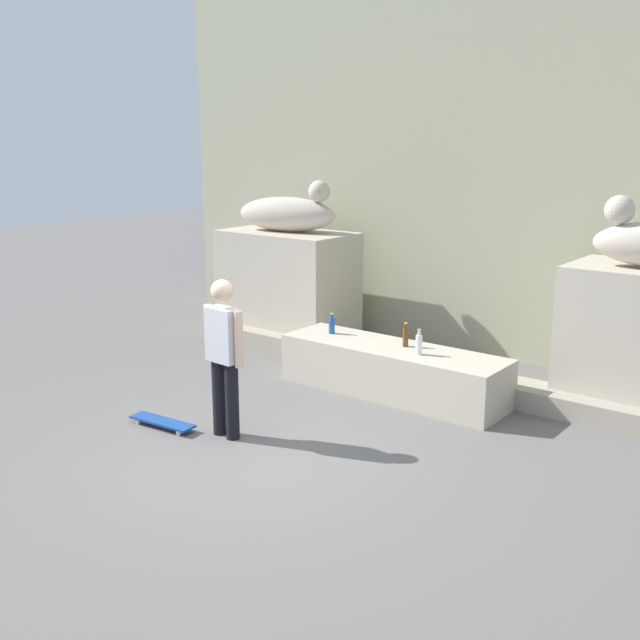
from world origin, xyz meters
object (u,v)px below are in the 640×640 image
bottle_clear (419,344)px  skater (224,352)px  bottle_blue (332,325)px  statue_reclining_left (289,213)px  bottle_brown (406,337)px  skateboard (162,422)px

bottle_clear → skater: bearing=-116.6°
bottle_clear → bottle_blue: bottle_clear is taller
statue_reclining_left → skater: (2.04, -3.42, -1.03)m
statue_reclining_left → bottle_brown: size_ratio=5.72×
statue_reclining_left → bottle_blue: (1.72, -1.18, -1.25)m
bottle_brown → statue_reclining_left: bearing=158.2°
skater → bottle_blue: 2.28m
bottle_blue → bottle_clear: bearing=-5.8°
skateboard → bottle_blue: (0.39, 2.50, 0.64)m
statue_reclining_left → bottle_clear: statue_reclining_left is taller
skateboard → skater: bearing=-165.7°
bottle_blue → statue_reclining_left: bearing=145.6°
statue_reclining_left → bottle_clear: (3.09, -1.32, -1.23)m
statue_reclining_left → bottle_brown: statue_reclining_left is taller
bottle_clear → bottle_blue: bearing=174.2°
skateboard → bottle_brown: size_ratio=2.78×
skater → statue_reclining_left: bearing=-56.9°
statue_reclining_left → skater: bearing=-70.8°
skateboard → bottle_blue: size_ratio=3.07×
skater → skateboard: (-0.71, -0.26, -0.86)m
statue_reclining_left → skater: statue_reclining_left is taller
statue_reclining_left → skateboard: bearing=-81.8°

